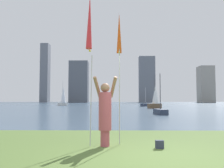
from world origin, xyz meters
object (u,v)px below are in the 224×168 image
object	(u,v)px
sailboat_6	(160,111)
bag	(160,144)
sailboat_1	(146,105)
sailboat_3	(155,98)
kite_flag_right	(119,36)
sailboat_4	(63,96)
person	(105,111)
kite_flag_left	(90,23)

from	to	relation	value
sailboat_6	bag	bearing A→B (deg)	-100.33
sailboat_1	sailboat_3	distance (m)	9.76
sailboat_1	kite_flag_right	bearing A→B (deg)	-98.00
kite_flag_right	sailboat_4	size ratio (longest dim) A/B	0.76
kite_flag_right	bag	distance (m)	3.36
bag	sailboat_1	distance (m)	39.26
person	bag	size ratio (longest dim) A/B	8.95
person	kite_flag_right	distance (m)	2.34
sailboat_3	person	bearing A→B (deg)	-101.68
sailboat_1	person	bearing A→B (deg)	-98.48
sailboat_1	sailboat_4	distance (m)	17.69
bag	sailboat_6	size ratio (longest dim) A/B	0.06
kite_flag_left	sailboat_4	bearing A→B (deg)	102.88
sailboat_6	sailboat_1	bearing A→B (deg)	86.08
kite_flag_left	bag	xyz separation A→B (m)	(1.84, 0.10, -3.21)
person	kite_flag_left	xyz separation A→B (m)	(-0.40, -0.40, 2.36)
person	kite_flag_left	size ratio (longest dim) A/B	0.46
sailboat_3	sailboat_4	distance (m)	23.01
sailboat_1	sailboat_4	size ratio (longest dim) A/B	0.67
sailboat_4	bag	bearing A→B (deg)	-74.88
person	sailboat_6	xyz separation A→B (m)	(4.10, 14.32, -0.69)
kite_flag_left	sailboat_3	xyz separation A→B (m)	(6.40, 29.44, -1.81)
kite_flag_right	sailboat_1	size ratio (longest dim) A/B	1.13
kite_flag_left	sailboat_4	size ratio (longest dim) A/B	0.82
sailboat_1	kite_flag_left	bearing A→B (deg)	-98.97
sailboat_1	sailboat_4	world-z (taller)	sailboat_4
kite_flag_left	sailboat_1	distance (m)	39.72
bag	kite_flag_left	bearing A→B (deg)	-176.80
sailboat_6	sailboat_4	bearing A→B (deg)	115.96
sailboat_4	kite_flag_right	bearing A→B (deg)	-75.88
bag	sailboat_4	xyz separation A→B (m)	(-12.19, 45.12, 1.79)
kite_flag_left	sailboat_4	world-z (taller)	sailboat_4
sailboat_4	sailboat_6	size ratio (longest dim) A/B	1.46
kite_flag_right	sailboat_3	distance (m)	29.14
sailboat_1	sailboat_6	bearing A→B (deg)	-93.92
person	sailboat_3	size ratio (longest dim) A/B	0.41
bag	sailboat_4	size ratio (longest dim) A/B	0.04
sailboat_3	sailboat_1	bearing A→B (deg)	91.34
kite_flag_right	sailboat_3	size ratio (longest dim) A/B	0.82
sailboat_1	bag	bearing A→B (deg)	-96.34
bag	sailboat_6	xyz separation A→B (m)	(2.66, 14.61, 0.15)
kite_flag_left	bag	world-z (taller)	kite_flag_left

